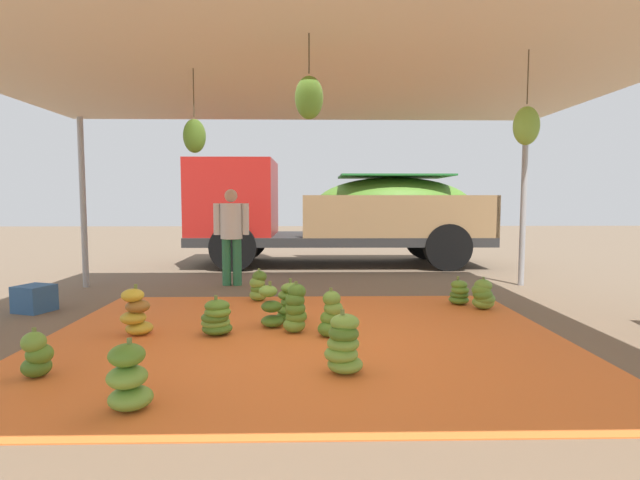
% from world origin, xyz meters
% --- Properties ---
extents(ground_plane, '(40.00, 40.00, 0.00)m').
position_xyz_m(ground_plane, '(0.00, 3.00, 0.00)').
color(ground_plane, brown).
extents(tarp_orange, '(5.65, 4.63, 0.01)m').
position_xyz_m(tarp_orange, '(0.00, 0.00, 0.01)').
color(tarp_orange, orange).
rests_on(tarp_orange, ground).
extents(tent_canopy, '(8.00, 7.00, 2.96)m').
position_xyz_m(tent_canopy, '(0.01, -0.09, 2.86)').
color(tent_canopy, '#9EA0A5').
rests_on(tent_canopy, ground).
extents(banana_bunch_0, '(0.47, 0.47, 0.44)m').
position_xyz_m(banana_bunch_0, '(-0.97, 0.15, 0.19)').
color(banana_bunch_0, '#477523').
rests_on(banana_bunch_0, tarp_orange).
extents(banana_bunch_1, '(0.33, 0.35, 0.43)m').
position_xyz_m(banana_bunch_1, '(-2.24, -1.15, 0.20)').
color(banana_bunch_1, '#477523').
rests_on(banana_bunch_1, tarp_orange).
extents(banana_bunch_2, '(0.46, 0.43, 0.55)m').
position_xyz_m(banana_bunch_2, '(0.36, -1.08, 0.25)').
color(banana_bunch_2, '#75A83D').
rests_on(banana_bunch_2, tarp_orange).
extents(banana_bunch_3, '(0.37, 0.37, 0.55)m').
position_xyz_m(banana_bunch_3, '(-0.39, 0.47, 0.24)').
color(banana_bunch_3, '#518428').
rests_on(banana_bunch_3, tarp_orange).
extents(banana_bunch_4, '(0.35, 0.37, 0.54)m').
position_xyz_m(banana_bunch_4, '(0.30, 0.07, 0.24)').
color(banana_bunch_4, '#518428').
rests_on(banana_bunch_4, tarp_orange).
extents(banana_bunch_5, '(0.42, 0.40, 0.51)m').
position_xyz_m(banana_bunch_5, '(-1.23, -1.81, 0.23)').
color(banana_bunch_5, '#6B9E38').
rests_on(banana_bunch_5, tarp_orange).
extents(banana_bunch_6, '(0.36, 0.36, 0.48)m').
position_xyz_m(banana_bunch_6, '(-0.69, 2.00, 0.22)').
color(banana_bunch_6, '#75A83D').
rests_on(banana_bunch_6, tarp_orange).
extents(banana_bunch_7, '(0.38, 0.40, 0.40)m').
position_xyz_m(banana_bunch_7, '(2.21, 1.69, 0.17)').
color(banana_bunch_7, '#518428').
rests_on(banana_bunch_7, tarp_orange).
extents(banana_bunch_8, '(0.40, 0.40, 0.44)m').
position_xyz_m(banana_bunch_8, '(2.44, 1.36, 0.21)').
color(banana_bunch_8, '#75A83D').
rests_on(banana_bunch_8, tarp_orange).
extents(banana_bunch_9, '(0.35, 0.34, 0.58)m').
position_xyz_m(banana_bunch_9, '(-0.10, 0.22, 0.27)').
color(banana_bunch_9, '#6B9E38').
rests_on(banana_bunch_9, tarp_orange).
extents(banana_bunch_10, '(0.37, 0.36, 0.57)m').
position_xyz_m(banana_bunch_10, '(-1.85, 0.15, 0.25)').
color(banana_bunch_10, gold).
rests_on(banana_bunch_10, tarp_orange).
extents(banana_bunch_11, '(0.44, 0.43, 0.54)m').
position_xyz_m(banana_bunch_11, '(-0.17, 0.72, 0.24)').
color(banana_bunch_11, '#75A83D').
rests_on(banana_bunch_11, tarp_orange).
extents(cargo_truck_main, '(6.73, 2.45, 2.40)m').
position_xyz_m(cargo_truck_main, '(0.60, 6.22, 1.26)').
color(cargo_truck_main, '#2D2D2D').
rests_on(cargo_truck_main, ground).
extents(worker_0, '(0.62, 0.38, 1.69)m').
position_xyz_m(worker_0, '(-1.30, 3.41, 0.99)').
color(worker_0, '#337A4C').
rests_on(worker_0, ground).
extents(crate_0, '(0.53, 0.53, 0.36)m').
position_xyz_m(crate_0, '(-3.64, 1.39, 0.18)').
color(crate_0, '#335B8E').
rests_on(crate_0, ground).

